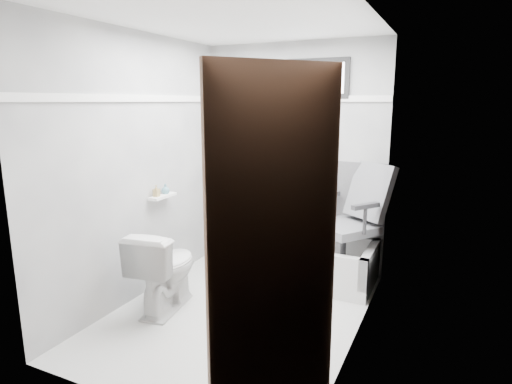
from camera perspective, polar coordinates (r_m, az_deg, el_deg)
The scene contains 19 objects.
floor at distance 3.86m, azimuth -2.28°, elevation -15.68°, with size 2.60×2.60×0.00m, color silver.
ceiling at distance 3.47m, azimuth -2.63°, elevation 22.03°, with size 2.60×2.60×0.00m, color silver.
wall_back at distance 4.65m, azimuth 4.97°, elevation 4.62°, with size 2.00×0.02×2.40m, color gray.
wall_front at distance 2.42m, azimuth -16.77°, elevation -2.75°, with size 2.00×0.02×2.40m, color gray.
wall_left at distance 4.03m, azimuth -15.20°, elevation 3.10°, with size 0.02×2.60×2.40m, color gray.
wall_right at distance 3.15m, azimuth 13.94°, elevation 0.75°, with size 0.02×2.60×2.40m, color gray.
bathtub at distance 4.48m, azimuth 5.82°, elevation -8.77°, with size 1.50×0.70×0.42m, color silver, non-canonical shape.
office_chair at distance 4.25m, azimuth 11.69°, elevation -3.59°, with size 0.63×0.63×1.10m, color slate, non-canonical shape.
toilet at distance 3.87m, azimuth -12.03°, elevation -10.00°, with size 0.41×0.74×0.73m, color silver.
door at distance 2.02m, azimuth 5.76°, elevation -11.27°, with size 0.78×0.78×2.00m, color brown, non-canonical shape.
window at distance 4.53m, azimuth 8.17°, elevation 14.75°, with size 0.66×0.04×0.40m, color black, non-canonical shape.
backerboard at distance 4.63m, azimuth 7.74°, elevation -0.50°, with size 1.50×0.02×0.78m, color #4C4C4F.
trim_back at distance 4.60m, azimuth 5.06°, elevation 12.28°, with size 2.00×0.02×0.06m, color white.
trim_left at distance 3.98m, azimuth -15.55°, elevation 11.95°, with size 0.02×2.60×0.06m, color white.
pole at distance 4.45m, azimuth 3.81°, elevation 2.36°, with size 0.02×0.02×1.95m, color white.
shelf at distance 4.21m, azimuth -12.33°, elevation -0.55°, with size 0.10×0.32×0.03m, color white.
soap_bottle_a at distance 4.14m, azimuth -13.14°, elevation 0.13°, with size 0.05×0.05×0.12m, color #9E864F.
soap_bottle_b at distance 4.25m, azimuth -11.98°, elevation 0.40°, with size 0.08×0.08×0.10m, color teal.
faucet at distance 4.82m, azimuth 2.47°, elevation -2.96°, with size 0.26×0.10×0.16m, color silver, non-canonical shape.
Camera 1 is at (1.58, -3.04, 1.80)m, focal length 30.00 mm.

